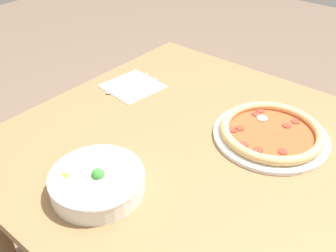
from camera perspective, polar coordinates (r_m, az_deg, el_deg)
dining_table at (r=1.14m, az=4.20°, el=-7.06°), size 1.04×1.03×0.77m
pizza at (r=1.11m, az=15.41°, el=-0.98°), size 0.33×0.33×0.04m
bowl at (r=0.92m, az=-10.77°, el=-8.18°), size 0.23×0.23×0.07m
napkin at (r=1.34m, az=-5.43°, el=6.07°), size 0.20×0.20×0.00m
fork at (r=1.32m, az=-4.56°, el=5.90°), size 0.02×0.18×0.00m
knife at (r=1.36m, az=-5.85°, el=6.61°), size 0.02×0.19×0.01m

